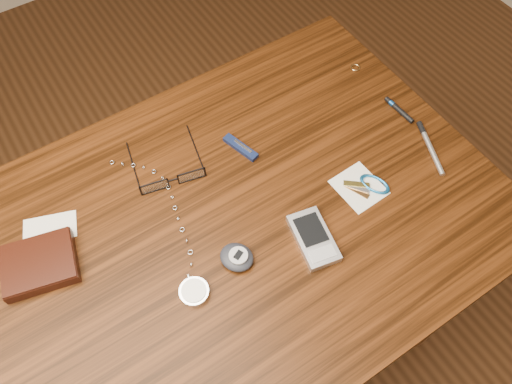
{
  "coord_description": "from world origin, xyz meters",
  "views": [
    {
      "loc": [
        -0.19,
        -0.39,
        1.55
      ],
      "look_at": [
        0.07,
        0.02,
        0.76
      ],
      "focal_mm": 35.0,
      "sensor_mm": 36.0,
      "label": 1
    }
  ],
  "objects_px": {
    "wallet_and_card": "(40,263)",
    "pocket_knife": "(241,147)",
    "silver_pen": "(429,144)",
    "notepad_keys": "(367,186)",
    "pda_phone": "(313,238)",
    "eyeglasses": "(172,178)",
    "desk": "(232,246)",
    "pocket_watch": "(192,286)",
    "pedometer": "(237,257)"
  },
  "relations": [
    {
      "from": "wallet_and_card",
      "to": "pocket_knife",
      "type": "relative_size",
      "value": 2.07
    },
    {
      "from": "pocket_knife",
      "to": "silver_pen",
      "type": "relative_size",
      "value": 0.66
    },
    {
      "from": "notepad_keys",
      "to": "pocket_knife",
      "type": "relative_size",
      "value": 1.23
    },
    {
      "from": "pda_phone",
      "to": "pocket_knife",
      "type": "bearing_deg",
      "value": 90.25
    },
    {
      "from": "eyeglasses",
      "to": "pocket_knife",
      "type": "distance_m",
      "value": 0.15
    },
    {
      "from": "pocket_knife",
      "to": "notepad_keys",
      "type": "bearing_deg",
      "value": -53.19
    },
    {
      "from": "desk",
      "to": "pocket_watch",
      "type": "distance_m",
      "value": 0.18
    },
    {
      "from": "pocket_knife",
      "to": "silver_pen",
      "type": "distance_m",
      "value": 0.38
    },
    {
      "from": "eyeglasses",
      "to": "wallet_and_card",
      "type": "bearing_deg",
      "value": -173.66
    },
    {
      "from": "notepad_keys",
      "to": "pocket_watch",
      "type": "bearing_deg",
      "value": 179.2
    },
    {
      "from": "desk",
      "to": "eyeglasses",
      "type": "xyz_separation_m",
      "value": [
        -0.05,
        0.13,
        0.11
      ]
    },
    {
      "from": "silver_pen",
      "to": "wallet_and_card",
      "type": "bearing_deg",
      "value": 167.0
    },
    {
      "from": "wallet_and_card",
      "to": "eyeglasses",
      "type": "distance_m",
      "value": 0.27
    },
    {
      "from": "desk",
      "to": "notepad_keys",
      "type": "bearing_deg",
      "value": -16.55
    },
    {
      "from": "pedometer",
      "to": "notepad_keys",
      "type": "xyz_separation_m",
      "value": [
        0.29,
        -0.01,
        -0.01
      ]
    },
    {
      "from": "pedometer",
      "to": "notepad_keys",
      "type": "bearing_deg",
      "value": -1.32
    },
    {
      "from": "desk",
      "to": "pedometer",
      "type": "xyz_separation_m",
      "value": [
        -0.03,
        -0.07,
        0.11
      ]
    },
    {
      "from": "pda_phone",
      "to": "notepad_keys",
      "type": "bearing_deg",
      "value": 12.93
    },
    {
      "from": "pda_phone",
      "to": "silver_pen",
      "type": "height_order",
      "value": "pda_phone"
    },
    {
      "from": "pedometer",
      "to": "silver_pen",
      "type": "bearing_deg",
      "value": 0.29
    },
    {
      "from": "desk",
      "to": "pda_phone",
      "type": "height_order",
      "value": "pda_phone"
    },
    {
      "from": "pocket_knife",
      "to": "eyeglasses",
      "type": "bearing_deg",
      "value": 178.44
    },
    {
      "from": "desk",
      "to": "notepad_keys",
      "type": "height_order",
      "value": "notepad_keys"
    },
    {
      "from": "eyeglasses",
      "to": "pocket_knife",
      "type": "height_order",
      "value": "eyeglasses"
    },
    {
      "from": "pda_phone",
      "to": "silver_pen",
      "type": "distance_m",
      "value": 0.32
    },
    {
      "from": "eyeglasses",
      "to": "pocket_watch",
      "type": "height_order",
      "value": "eyeglasses"
    },
    {
      "from": "pocket_knife",
      "to": "pedometer",
      "type": "bearing_deg",
      "value": -123.66
    },
    {
      "from": "pedometer",
      "to": "silver_pen",
      "type": "xyz_separation_m",
      "value": [
        0.45,
        0.0,
        -0.01
      ]
    },
    {
      "from": "pda_phone",
      "to": "silver_pen",
      "type": "xyz_separation_m",
      "value": [
        0.32,
        0.04,
        -0.0
      ]
    },
    {
      "from": "silver_pen",
      "to": "pedometer",
      "type": "bearing_deg",
      "value": -179.71
    },
    {
      "from": "pocket_watch",
      "to": "notepad_keys",
      "type": "xyz_separation_m",
      "value": [
        0.38,
        -0.01,
        -0.0
      ]
    },
    {
      "from": "pocket_watch",
      "to": "pda_phone",
      "type": "xyz_separation_m",
      "value": [
        0.22,
        -0.04,
        0.0
      ]
    },
    {
      "from": "desk",
      "to": "eyeglasses",
      "type": "height_order",
      "value": "eyeglasses"
    },
    {
      "from": "desk",
      "to": "pda_phone",
      "type": "bearing_deg",
      "value": -46.77
    },
    {
      "from": "pedometer",
      "to": "pocket_watch",
      "type": "bearing_deg",
      "value": -179.15
    },
    {
      "from": "desk",
      "to": "pedometer",
      "type": "distance_m",
      "value": 0.14
    },
    {
      "from": "eyeglasses",
      "to": "pocket_knife",
      "type": "relative_size",
      "value": 1.9
    },
    {
      "from": "pda_phone",
      "to": "pedometer",
      "type": "bearing_deg",
      "value": 162.67
    },
    {
      "from": "eyeglasses",
      "to": "desk",
      "type": "bearing_deg",
      "value": -71.1
    },
    {
      "from": "pda_phone",
      "to": "silver_pen",
      "type": "relative_size",
      "value": 0.97
    },
    {
      "from": "pocket_knife",
      "to": "pocket_watch",
      "type": "bearing_deg",
      "value": -137.94
    },
    {
      "from": "pda_phone",
      "to": "notepad_keys",
      "type": "distance_m",
      "value": 0.16
    },
    {
      "from": "pocket_knife",
      "to": "pda_phone",
      "type": "bearing_deg",
      "value": -89.75
    },
    {
      "from": "desk",
      "to": "wallet_and_card",
      "type": "xyz_separation_m",
      "value": [
        -0.32,
        0.1,
        0.12
      ]
    },
    {
      "from": "desk",
      "to": "eyeglasses",
      "type": "distance_m",
      "value": 0.18
    },
    {
      "from": "wallet_and_card",
      "to": "pda_phone",
      "type": "xyz_separation_m",
      "value": [
        0.42,
        -0.22,
        -0.01
      ]
    },
    {
      "from": "desk",
      "to": "eyeglasses",
      "type": "relative_size",
      "value": 6.39
    },
    {
      "from": "notepad_keys",
      "to": "pocket_knife",
      "type": "height_order",
      "value": "pocket_knife"
    },
    {
      "from": "wallet_and_card",
      "to": "pda_phone",
      "type": "bearing_deg",
      "value": -26.97
    },
    {
      "from": "silver_pen",
      "to": "pocket_knife",
      "type": "bearing_deg",
      "value": 148.31
    }
  ]
}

